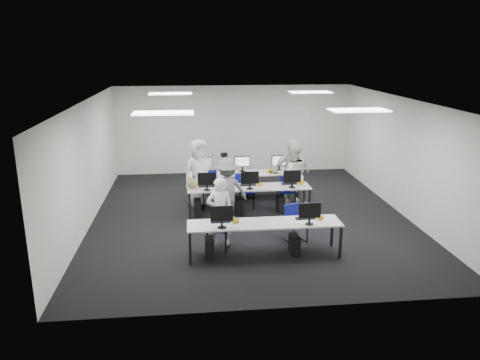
{
  "coord_description": "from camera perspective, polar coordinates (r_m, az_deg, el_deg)",
  "views": [
    {
      "loc": [
        -1.47,
        -11.37,
        4.25
      ],
      "look_at": [
        -0.26,
        -0.07,
        1.0
      ],
      "focal_mm": 35.0,
      "sensor_mm": 36.0,
      "label": 1
    }
  ],
  "objects": [
    {
      "name": "student_1",
      "position": [
        12.84,
        6.45,
        0.59
      ],
      "size": [
        0.86,
        0.68,
        1.74
      ],
      "primitive_type": "imported",
      "rotation": [
        0.0,
        0.0,
        3.12
      ],
      "color": "silver",
      "rests_on": "ground"
    },
    {
      "name": "dslr_camera",
      "position": [
        11.46,
        -1.97,
        3.08
      ],
      "size": [
        0.19,
        0.21,
        0.1
      ],
      "primitive_type": "cube",
      "rotation": [
        0.0,
        0.0,
        3.45
      ],
      "color": "black",
      "rests_on": "photographer"
    },
    {
      "name": "chair_5",
      "position": [
        13.07,
        -4.68,
        -1.78
      ],
      "size": [
        0.5,
        0.53,
        0.89
      ],
      "rotation": [
        0.0,
        0.0,
        -0.15
      ],
      "color": "navy",
      "rests_on": "ground"
    },
    {
      "name": "chair_4",
      "position": [
        12.92,
        5.83,
        -2.04
      ],
      "size": [
        0.48,
        0.52,
        0.87
      ],
      "rotation": [
        0.0,
        0.0,
        -0.13
      ],
      "color": "navy",
      "rests_on": "ground"
    },
    {
      "name": "student_2",
      "position": [
        12.79,
        -4.93,
        0.85
      ],
      "size": [
        1.06,
        0.89,
        1.86
      ],
      "primitive_type": "imported",
      "rotation": [
        0.0,
        0.0,
        0.38
      ],
      "color": "silver",
      "rests_on": "ground"
    },
    {
      "name": "chair_2",
      "position": [
        12.81,
        -3.68,
        -1.98
      ],
      "size": [
        0.55,
        0.58,
        0.99
      ],
      "rotation": [
        0.0,
        0.0,
        0.13
      ],
      "color": "navy",
      "rests_on": "ground"
    },
    {
      "name": "chair_6",
      "position": [
        13.19,
        0.22,
        -1.56
      ],
      "size": [
        0.44,
        0.47,
        0.89
      ],
      "rotation": [
        0.0,
        0.0,
        0.0
      ],
      "color": "navy",
      "rests_on": "ground"
    },
    {
      "name": "equipment_front",
      "position": [
        9.84,
        1.89,
        -7.33
      ],
      "size": [
        2.51,
        0.41,
        1.19
      ],
      "color": "#0D43AD",
      "rests_on": "desk_front"
    },
    {
      "name": "equipment_back",
      "position": [
        13.66,
        1.14,
        -0.6
      ],
      "size": [
        2.91,
        0.41,
        1.19
      ],
      "color": "white",
      "rests_on": "desk_back"
    },
    {
      "name": "chair_3",
      "position": [
        12.87,
        0.98,
        -2.07
      ],
      "size": [
        0.52,
        0.55,
        0.85
      ],
      "rotation": [
        0.0,
        0.0,
        -0.27
      ],
      "color": "navy",
      "rests_on": "ground"
    },
    {
      "name": "chair_0",
      "position": [
        10.26,
        -2.57,
        -6.78
      ],
      "size": [
        0.57,
        0.6,
        0.91
      ],
      "rotation": [
        0.0,
        0.0,
        -0.3
      ],
      "color": "navy",
      "rests_on": "ground"
    },
    {
      "name": "student_0",
      "position": [
        10.2,
        -2.46,
        -3.92
      ],
      "size": [
        0.58,
        0.38,
        1.57
      ],
      "primitive_type": "imported",
      "rotation": [
        0.0,
        0.0,
        3.13
      ],
      "color": "silver",
      "rests_on": "ground"
    },
    {
      "name": "student_3",
      "position": [
        13.08,
        6.23,
        1.04
      ],
      "size": [
        1.11,
        0.58,
        1.81
      ],
      "primitive_type": "imported",
      "rotation": [
        0.0,
        0.0,
        0.14
      ],
      "color": "silver",
      "rests_on": "ground"
    },
    {
      "name": "handbag",
      "position": [
        12.09,
        -5.76,
        -0.41
      ],
      "size": [
        0.36,
        0.28,
        0.26
      ],
      "primitive_type": "ellipsoid",
      "rotation": [
        0.0,
        0.0,
        0.28
      ],
      "color": "olive",
      "rests_on": "desk_mid"
    },
    {
      "name": "desk_mid",
      "position": [
        12.2,
        1.09,
        -1.06
      ],
      "size": [
        3.2,
        0.7,
        0.73
      ],
      "color": "#BBBDC0",
      "rests_on": "ground"
    },
    {
      "name": "desk_front",
      "position": [
        9.77,
        3.01,
        -5.49
      ],
      "size": [
        3.2,
        0.7,
        0.73
      ],
      "color": "#BBBDC0",
      "rests_on": "ground"
    },
    {
      "name": "photographer",
      "position": [
        11.53,
        -1.59,
        -1.35
      ],
      "size": [
        1.2,
        0.91,
        1.64
      ],
      "primitive_type": "imported",
      "rotation": [
        0.0,
        0.0,
        3.45
      ],
      "color": "slate",
      "rests_on": "ground"
    },
    {
      "name": "room",
      "position": [
        11.79,
        1.24,
        2.47
      ],
      "size": [
        9.0,
        9.02,
        3.0
      ],
      "color": "black",
      "rests_on": "ground"
    },
    {
      "name": "chair_7",
      "position": [
        13.37,
        5.66,
        -1.43
      ],
      "size": [
        0.46,
        0.49,
        0.86
      ],
      "rotation": [
        0.0,
        0.0,
        0.09
      ],
      "color": "navy",
      "rests_on": "ground"
    },
    {
      "name": "ceiling_panels",
      "position": [
        11.54,
        1.28,
        9.66
      ],
      "size": [
        5.2,
        4.6,
        0.02
      ],
      "color": "white",
      "rests_on": "room"
    },
    {
      "name": "chair_1",
      "position": [
        10.68,
        6.71,
        -6.08
      ],
      "size": [
        0.54,
        0.56,
        0.83
      ],
      "rotation": [
        0.0,
        0.0,
        0.38
      ],
      "color": "navy",
      "rests_on": "ground"
    },
    {
      "name": "equipment_mid",
      "position": [
        12.26,
        0.21,
        -2.55
      ],
      "size": [
        2.91,
        0.41,
        1.19
      ],
      "color": "white",
      "rests_on": "desk_mid"
    },
    {
      "name": "desk_back",
      "position": [
        13.53,
        0.35,
        0.67
      ],
      "size": [
        3.2,
        0.7,
        0.73
      ],
      "color": "#BBBDC0",
      "rests_on": "ground"
    }
  ]
}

